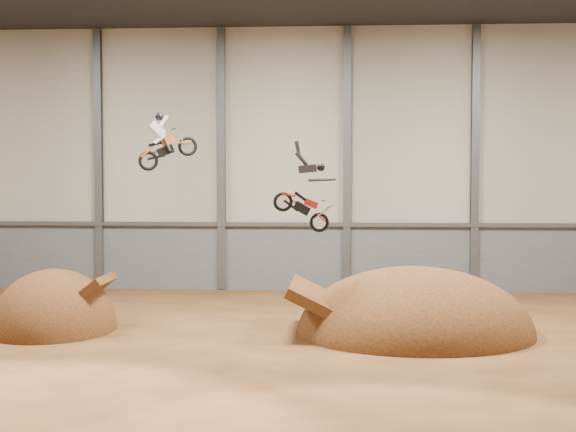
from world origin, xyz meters
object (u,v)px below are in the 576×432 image
object	(u,v)px
takeoff_ramp	(54,330)
landing_ramp	(415,334)
fmx_rider_a	(171,135)
fmx_rider_b	(297,186)

from	to	relation	value
takeoff_ramp	landing_ramp	size ratio (longest dim) A/B	0.62
fmx_rider_a	fmx_rider_b	distance (m)	5.63
fmx_rider_b	fmx_rider_a	bearing A→B (deg)	151.63
fmx_rider_a	takeoff_ramp	bearing A→B (deg)	161.56
landing_ramp	fmx_rider_b	world-z (taller)	fmx_rider_b
takeoff_ramp	fmx_rider_a	xyz separation A→B (m)	(4.77, 0.17, 7.75)
fmx_rider_a	fmx_rider_b	xyz separation A→B (m)	(5.00, -1.70, -1.96)
landing_ramp	fmx_rider_a	size ratio (longest dim) A/B	3.82
takeoff_ramp	landing_ramp	bearing A→B (deg)	0.43
landing_ramp	fmx_rider_a	world-z (taller)	fmx_rider_a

